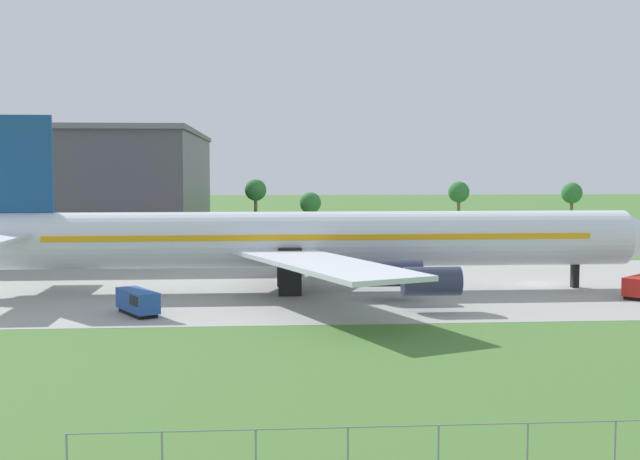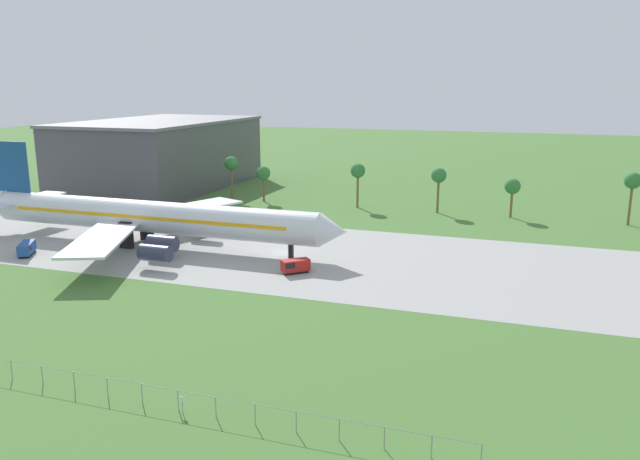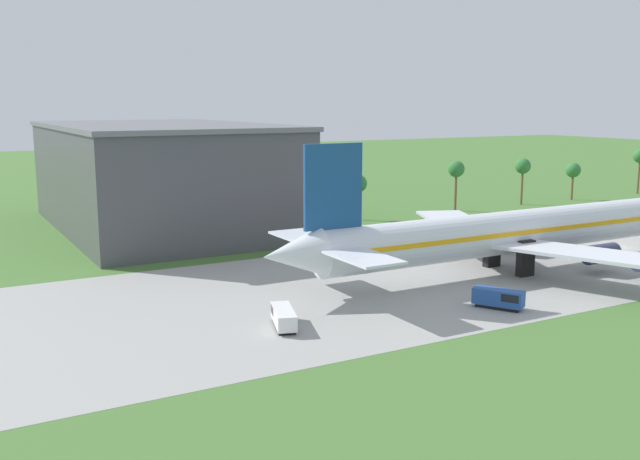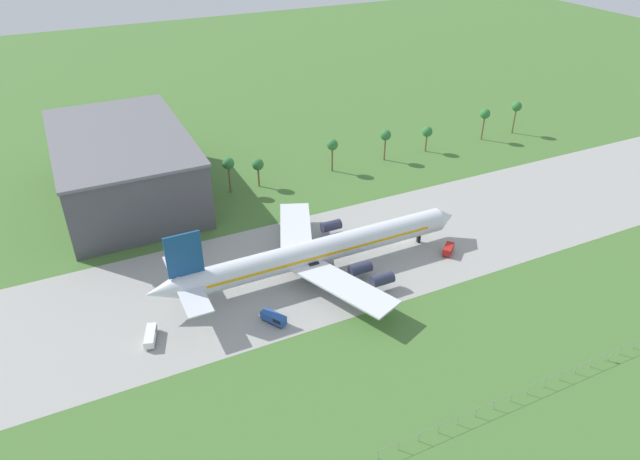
% 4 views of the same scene
% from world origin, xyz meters
% --- Properties ---
extents(ground_plane, '(600.00, 600.00, 0.00)m').
position_xyz_m(ground_plane, '(0.00, 0.00, 0.00)').
color(ground_plane, '#477233').
extents(taxiway_strip, '(320.00, 44.00, 0.02)m').
position_xyz_m(taxiway_strip, '(0.00, 0.00, 0.01)').
color(taxiway_strip, '#9E9E99').
rests_on(taxiway_strip, ground_plane).
extents(jet_airliner, '(79.95, 53.53, 18.80)m').
position_xyz_m(jet_airliner, '(-26.67, -2.85, 5.55)').
color(jet_airliner, silver).
rests_on(jet_airliner, ground_plane).
extents(baggage_tug, '(4.65, 5.99, 2.26)m').
position_xyz_m(baggage_tug, '(-42.80, -16.22, 1.23)').
color(baggage_tug, black).
rests_on(baggage_tug, ground_plane).
extents(fuel_truck, '(4.77, 4.51, 2.26)m').
position_xyz_m(fuel_truck, '(6.73, -10.66, 1.23)').
color(fuel_truck, black).
rests_on(fuel_truck, ground_plane).
extents(terminal_building, '(36.72, 61.20, 19.59)m').
position_xyz_m(terminal_building, '(-60.77, 56.47, 9.81)').
color(terminal_building, '#47474C').
rests_on(terminal_building, ground_plane).
extents(palm_tree_row, '(113.59, 3.60, 12.11)m').
position_xyz_m(palm_tree_row, '(20.97, 45.31, 8.68)').
color(palm_tree_row, brown).
rests_on(palm_tree_row, ground_plane).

